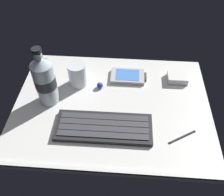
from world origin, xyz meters
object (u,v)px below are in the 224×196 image
at_px(juice_cup, 78,75).
at_px(trackball_mouse, 100,85).
at_px(keyboard, 104,127).
at_px(handheld_device, 128,76).
at_px(water_bottle, 45,80).
at_px(charger_block, 177,77).
at_px(stylus_pen, 182,137).

height_order(juice_cup, trackball_mouse, juice_cup).
xyz_separation_m(keyboard, juice_cup, (-0.11, 0.19, 0.03)).
bearing_deg(handheld_device, water_bottle, -153.80).
bearing_deg(keyboard, handheld_device, 73.95).
height_order(keyboard, water_bottle, water_bottle).
distance_m(keyboard, water_bottle, 0.23).
xyz_separation_m(handheld_device, trackball_mouse, (-0.10, -0.06, 0.00)).
bearing_deg(handheld_device, trackball_mouse, -148.82).
bearing_deg(trackball_mouse, handheld_device, 31.18).
bearing_deg(keyboard, juice_cup, 119.51).
bearing_deg(juice_cup, charger_block, 6.92).
xyz_separation_m(water_bottle, stylus_pen, (0.42, -0.12, -0.09)).
bearing_deg(charger_block, trackball_mouse, -167.75).
xyz_separation_m(keyboard, trackball_mouse, (-0.03, 0.17, 0.00)).
distance_m(water_bottle, stylus_pen, 0.45).
bearing_deg(water_bottle, stylus_pen, -15.67).
xyz_separation_m(keyboard, charger_block, (0.24, 0.23, 0.00)).
relative_size(keyboard, charger_block, 4.15).
bearing_deg(water_bottle, handheld_device, 26.20).
height_order(water_bottle, stylus_pen, water_bottle).
height_order(water_bottle, trackball_mouse, water_bottle).
bearing_deg(stylus_pen, trackball_mouse, 113.67).
distance_m(keyboard, handheld_device, 0.24).
relative_size(water_bottle, charger_block, 2.97).
distance_m(keyboard, charger_block, 0.34).
distance_m(juice_cup, water_bottle, 0.13).
bearing_deg(stylus_pen, water_bottle, 133.48).
height_order(handheld_device, stylus_pen, handheld_device).
relative_size(water_bottle, trackball_mouse, 9.45).
bearing_deg(stylus_pen, juice_cup, 118.26).
distance_m(keyboard, juice_cup, 0.22).
relative_size(handheld_device, water_bottle, 0.62).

